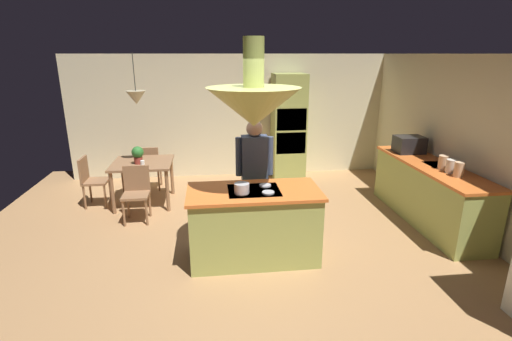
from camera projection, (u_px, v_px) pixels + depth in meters
The scene contains 20 objects.
ground at pixel (252, 249), 5.14m from camera, with size 8.16×8.16×0.00m, color #AD7F51.
wall_back at pixel (234, 116), 8.04m from camera, with size 6.80×0.10×2.55m, color beige.
wall_right at pixel (470, 145), 5.52m from camera, with size 0.10×7.20×2.55m, color beige.
kitchen_island at pixel (254, 224), 4.82m from camera, with size 1.66×0.83×0.95m.
counter_run_right at pixel (429, 193), 5.90m from camera, with size 0.73×2.50×0.93m.
oven_tower at pixel (288, 127), 7.84m from camera, with size 0.66×0.62×2.17m.
dining_table at pixel (143, 168), 6.55m from camera, with size 1.01×0.95×0.76m.
person_at_island at pixel (255, 171), 5.33m from camera, with size 0.53×0.22×1.68m.
range_hood at pixel (254, 105), 4.37m from camera, with size 1.10×1.10×1.00m.
pendant_light_over_table at pixel (136, 97), 6.20m from camera, with size 0.32×0.32×0.82m.
chair_facing_island at pixel (136, 190), 5.94m from camera, with size 0.40×0.40×0.87m.
chair_by_back_wall at pixel (149, 165), 7.26m from camera, with size 0.40×0.40×0.87m.
chair_at_corner at pixel (91, 178), 6.50m from camera, with size 0.40×0.40×0.87m.
potted_plant_on_table at pixel (138, 154), 6.38m from camera, with size 0.20×0.20×0.30m.
cup_on_table at pixel (142, 163), 6.29m from camera, with size 0.07×0.07×0.09m, color white.
canister_flour at pixel (459, 170), 5.15m from camera, with size 0.13×0.13×0.21m, color #E0B78C.
canister_sugar at pixel (451, 166), 5.32m from camera, with size 0.13×0.13×0.20m, color silver.
canister_tea at pixel (443, 162), 5.49m from camera, with size 0.14×0.14×0.21m, color #E0B78C.
microwave_on_counter at pixel (409, 144), 6.42m from camera, with size 0.46×0.36×0.28m, color #232326.
cooking_pot_on_cooktop at pixel (242, 188), 4.51m from camera, with size 0.18×0.18×0.12m, color #B2B2B7.
Camera 1 is at (-0.51, -4.57, 2.55)m, focal length 26.54 mm.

